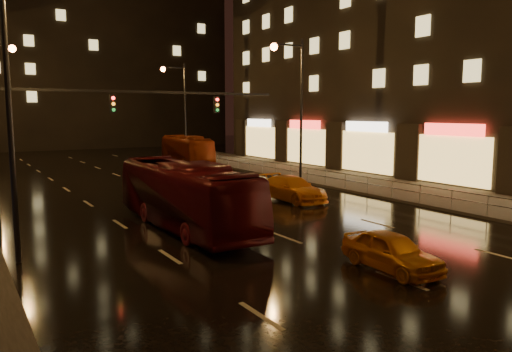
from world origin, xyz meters
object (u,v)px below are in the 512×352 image
Objects in this scene: bus_red at (185,195)px; bus_curb at (186,150)px; taxi_near at (391,251)px; taxi_far at (292,189)px.

bus_red is 26.56m from bus_curb.
taxi_far reaches higher than taxi_near.
taxi_far is at bearing 21.44° from bus_red.
bus_curb is 34.01m from taxi_near.
taxi_near is (-7.46, -33.18, -0.78)m from bus_curb.
bus_curb is at bearing 66.48° from bus_red.
bus_curb is 2.09× the size of taxi_far.
bus_red is 2.17× the size of taxi_far.
taxi_near is 12.81m from taxi_far.
bus_red reaches higher than taxi_near.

